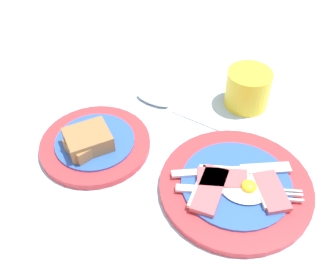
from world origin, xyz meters
The scene contains 5 objects.
ground_plane centered at (0.00, 0.00, 0.00)m, with size 3.00×3.00×0.00m, color #A3BCD1.
breakfast_plate centered at (0.07, 0.01, 0.01)m, with size 0.23×0.23×0.03m.
bread_plate centered at (-0.17, 0.06, 0.01)m, with size 0.18×0.18×0.04m.
sugar_cup centered at (0.08, 0.22, 0.04)m, with size 0.08×0.08×0.07m.
teaspoon_by_saucer centered at (-0.07, 0.18, 0.01)m, with size 0.19×0.09×0.01m.
Camera 1 is at (0.04, -0.37, 0.48)m, focal length 42.00 mm.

